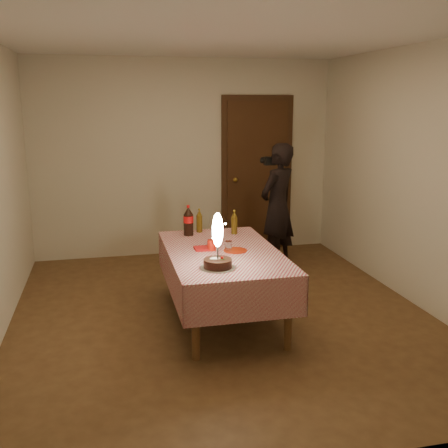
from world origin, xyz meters
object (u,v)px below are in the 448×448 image
at_px(cola_bottle, 188,221).
at_px(amber_bottle_left, 199,221).
at_px(clear_cup, 228,246).
at_px(photographer, 277,206).
at_px(dining_table, 223,260).
at_px(birthday_cake, 218,252).
at_px(red_plate, 235,250).
at_px(red_cup, 212,245).
at_px(amber_bottle_right, 234,223).

relative_size(cola_bottle, amber_bottle_left, 1.25).
xyz_separation_m(clear_cup, amber_bottle_left, (-0.13, 0.76, 0.07)).
height_order(amber_bottle_left, photographer, photographer).
height_order(dining_table, cola_bottle, cola_bottle).
bearing_deg(clear_cup, photographer, 56.08).
relative_size(birthday_cake, cola_bottle, 1.49).
relative_size(red_plate, photographer, 0.14).
xyz_separation_m(red_plate, red_cup, (-0.21, 0.07, 0.05)).
distance_m(cola_bottle, amber_bottle_right, 0.48).
relative_size(birthday_cake, clear_cup, 5.24).
relative_size(dining_table, amber_bottle_left, 6.75).
xyz_separation_m(clear_cup, cola_bottle, (-0.27, 0.65, 0.11)).
height_order(birthday_cake, clear_cup, birthday_cake).
bearing_deg(photographer, red_plate, -121.71).
distance_m(birthday_cake, red_plate, 0.55).
relative_size(dining_table, photographer, 1.10).
xyz_separation_m(birthday_cake, amber_bottle_right, (0.42, 1.09, -0.02)).
height_order(amber_bottle_right, photographer, photographer).
bearing_deg(amber_bottle_left, clear_cup, -80.08).
bearing_deg(photographer, birthday_cake, -121.31).
distance_m(dining_table, birthday_cake, 0.57).
bearing_deg(clear_cup, red_plate, -23.09).
bearing_deg(amber_bottle_right, clear_cup, -109.11).
distance_m(birthday_cake, amber_bottle_right, 1.17).
bearing_deg(clear_cup, cola_bottle, 112.25).
relative_size(red_plate, amber_bottle_right, 0.86).
bearing_deg(amber_bottle_right, amber_bottle_left, 155.06).
relative_size(dining_table, clear_cup, 19.11).
bearing_deg(red_cup, cola_bottle, 100.91).
height_order(red_cup, cola_bottle, cola_bottle).
bearing_deg(amber_bottle_left, red_plate, -76.10).
height_order(red_plate, photographer, photographer).
distance_m(cola_bottle, photographer, 1.46).
distance_m(birthday_cake, amber_bottle_left, 1.26).
distance_m(cola_bottle, amber_bottle_left, 0.18).
height_order(cola_bottle, photographer, photographer).
relative_size(birthday_cake, photographer, 0.30).
xyz_separation_m(red_cup, clear_cup, (0.15, -0.04, -0.01)).
bearing_deg(red_cup, birthday_cake, -96.20).
distance_m(clear_cup, cola_bottle, 0.71).
relative_size(clear_cup, amber_bottle_left, 0.35).
bearing_deg(amber_bottle_left, birthday_cake, -93.36).
bearing_deg(dining_table, photographer, 54.57).
bearing_deg(photographer, dining_table, -125.43).
bearing_deg(clear_cup, red_cup, 165.11).
bearing_deg(dining_table, amber_bottle_left, 96.37).
xyz_separation_m(dining_table, amber_bottle_right, (0.26, 0.59, 0.21)).
height_order(dining_table, red_plate, red_plate).
relative_size(birthday_cake, amber_bottle_right, 1.85).
xyz_separation_m(dining_table, cola_bottle, (-0.22, 0.64, 0.25)).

